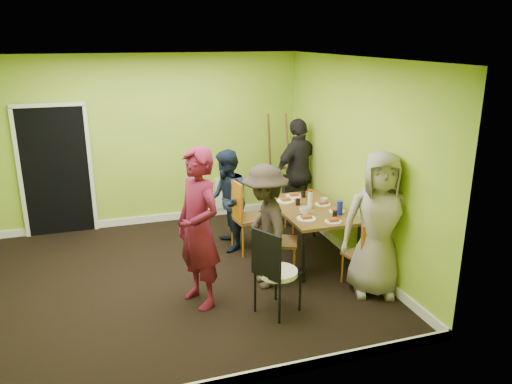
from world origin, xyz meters
TOP-DOWN VIEW (x-y plane):
  - ground at (0.00, 0.00)m, footprint 5.00×5.00m
  - room_walls at (-0.02, 0.04)m, footprint 5.04×4.54m
  - dining_table at (1.92, 0.11)m, footprint 0.90×1.50m
  - chair_left_far at (1.08, 0.60)m, footprint 0.51×0.51m
  - chair_left_near at (1.28, -0.21)m, footprint 0.53×0.53m
  - chair_back_end at (2.16, 1.29)m, footprint 0.38×0.45m
  - chair_front_end at (2.22, -0.91)m, footprint 0.44×0.45m
  - chair_bentwood at (0.91, -1.17)m, footprint 0.56×0.55m
  - easel at (2.20, 1.85)m, footprint 0.74×0.70m
  - plate_near_left at (1.69, 0.49)m, footprint 0.26×0.26m
  - plate_near_right at (1.69, -0.28)m, footprint 0.26×0.26m
  - plate_far_back at (1.90, 0.67)m, footprint 0.25×0.25m
  - plate_far_front at (1.98, -0.48)m, footprint 0.22×0.22m
  - plate_wall_back at (2.15, 0.19)m, footprint 0.23×0.23m
  - plate_wall_front at (2.20, -0.14)m, footprint 0.21×0.21m
  - thermos at (1.91, 0.11)m, footprint 0.06×0.06m
  - blue_bottle at (2.18, -0.26)m, footprint 0.08×0.08m
  - orange_bottle at (1.81, 0.31)m, footprint 0.04×0.04m
  - glass_mid at (1.79, 0.27)m, footprint 0.06×0.06m
  - glass_back at (2.01, 0.59)m, footprint 0.07×0.07m
  - glass_front at (2.07, -0.33)m, footprint 0.06×0.06m
  - cup_a at (1.73, -0.11)m, footprint 0.14×0.14m
  - cup_b at (2.16, 0.19)m, footprint 0.10×0.10m
  - person_standing at (0.17, -0.67)m, footprint 0.68×0.81m
  - person_left_far at (0.89, 0.79)m, footprint 0.63×0.78m
  - person_left_near at (1.05, -0.46)m, footprint 0.65×1.06m
  - person_back_end at (2.28, 1.42)m, footprint 1.14×0.79m
  - person_front_end at (2.27, -1.08)m, footprint 1.03×0.85m

SIDE VIEW (x-z plane):
  - ground at x=0.00m, z-range 0.00..0.00m
  - chair_front_end at x=2.22m, z-range 0.05..0.94m
  - chair_left_near at x=1.28m, z-range 0.06..1.04m
  - chair_bentwood at x=0.91m, z-range 0.05..1.10m
  - chair_left_far at x=1.08m, z-range 0.07..1.16m
  - chair_back_end at x=2.16m, z-range 0.19..1.09m
  - dining_table at x=1.92m, z-range 0.32..1.07m
  - person_left_far at x=0.89m, z-range 0.00..1.50m
  - plate_near_left at x=1.69m, z-range 0.75..0.76m
  - plate_near_right at x=1.69m, z-range 0.75..0.76m
  - plate_far_back at x=1.90m, z-range 0.75..0.76m
  - plate_far_front at x=1.98m, z-range 0.75..0.76m
  - plate_wall_back at x=2.15m, z-range 0.75..0.76m
  - plate_wall_front at x=2.20m, z-range 0.75..0.76m
  - person_left_near at x=1.05m, z-range 0.00..1.58m
  - orange_bottle at x=1.81m, z-range 0.75..0.83m
  - glass_back at x=2.01m, z-range 0.75..0.84m
  - glass_front at x=2.07m, z-range 0.75..0.84m
  - glass_mid at x=1.79m, z-range 0.75..0.84m
  - cup_b at x=2.16m, z-range 0.75..0.85m
  - cup_a at x=1.73m, z-range 0.75..0.86m
  - blue_bottle at x=2.18m, z-range 0.75..0.94m
  - thermos at x=1.91m, z-range 0.75..0.99m
  - person_back_end at x=2.28m, z-range 0.00..1.79m
  - person_front_end at x=2.27m, z-range 0.00..1.80m
  - easel at x=2.20m, z-range -0.01..1.84m
  - person_standing at x=0.17m, z-range 0.00..1.89m
  - room_walls at x=-0.02m, z-range -0.42..2.40m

